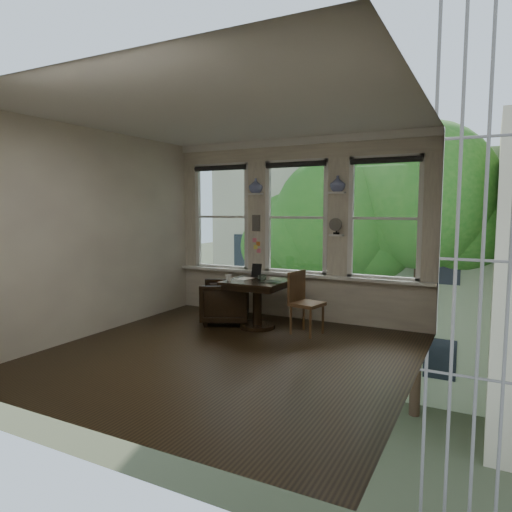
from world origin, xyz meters
The scene contains 25 objects.
ground centered at (0.00, 0.00, 0.00)m, with size 4.50×4.50×0.00m, color black.
ceiling centered at (0.00, 0.00, 3.00)m, with size 4.50×4.50×0.00m, color silver.
wall_back centered at (0.00, 2.25, 1.50)m, with size 4.50×4.50×0.00m, color beige.
wall_front centered at (0.00, -2.25, 1.50)m, with size 4.50×4.50×0.00m, color beige.
wall_left centered at (-2.25, 0.00, 1.50)m, with size 4.50×4.50×0.00m, color beige.
wall_right centered at (2.25, 0.00, 1.50)m, with size 4.50×4.50×0.00m, color beige.
window_left centered at (-1.45, 2.25, 1.70)m, with size 1.10×0.12×1.90m, color white, non-canonical shape.
window_center centered at (0.00, 2.25, 1.70)m, with size 1.10×0.12×1.90m, color white, non-canonical shape.
window_right centered at (1.45, 2.25, 1.70)m, with size 1.10×0.12×1.90m, color white, non-canonical shape.
shelf_left centered at (-0.72, 2.15, 2.10)m, with size 0.26×0.16×0.03m, color white.
shelf_right centered at (0.72, 2.15, 2.10)m, with size 0.26×0.16×0.03m, color white.
intercom centered at (-0.72, 2.18, 1.60)m, with size 0.14×0.06×0.28m, color #59544F.
sticky_notes centered at (-0.72, 2.19, 1.25)m, with size 0.16×0.01×0.24m, color pink, non-canonical shape.
desk_fan centered at (0.72, 2.13, 1.53)m, with size 0.20×0.20×0.24m, color #59544F, non-canonical shape.
vase_left centered at (-0.72, 2.15, 2.24)m, with size 0.24×0.24×0.25m, color silver.
vase_right centered at (0.72, 2.15, 2.24)m, with size 0.24×0.24×0.25m, color silver.
table centered at (-0.27, 1.33, 0.38)m, with size 0.90×0.90×0.75m, color black, non-canonical shape.
armchair_left centered at (-0.88, 1.35, 0.35)m, with size 0.74×0.76×0.69m, color black.
cushion_red centered at (-0.88, 1.35, 0.45)m, with size 0.45×0.45×0.06m, color maroon.
side_chair_right centered at (0.54, 1.35, 0.46)m, with size 0.42×0.42×0.92m, color #4F2F1C, non-canonical shape.
laptop centered at (0.08, 1.15, 0.76)m, with size 0.33×0.22×0.03m, color black.
mug centered at (-0.64, 1.08, 0.80)m, with size 0.10×0.10×0.09m, color white.
drinking_glass centered at (-0.15, 1.25, 0.80)m, with size 0.13×0.13×0.10m, color white.
tablet centered at (-0.41, 1.58, 0.86)m, with size 0.16×0.02×0.22m, color black.
papers centered at (-0.53, 1.37, 0.75)m, with size 0.22×0.30×0.00m, color silver.
Camera 1 is at (2.91, -4.86, 1.86)m, focal length 32.00 mm.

